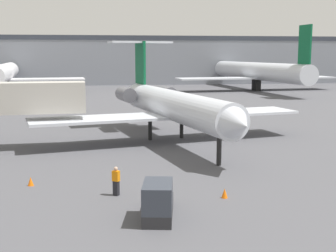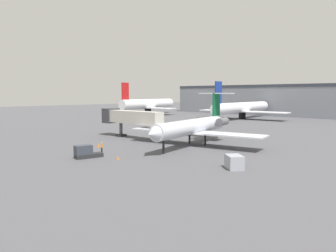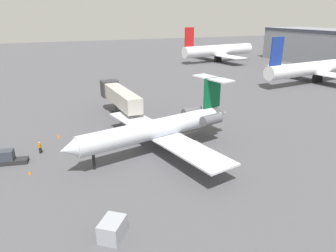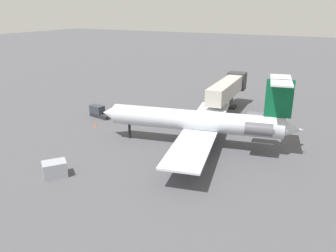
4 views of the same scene
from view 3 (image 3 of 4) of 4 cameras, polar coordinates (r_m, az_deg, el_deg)
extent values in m
cube|color=#4C4C51|center=(41.99, -2.60, -5.90)|extent=(400.00, 400.00, 0.10)
cylinder|color=silver|center=(42.36, -2.28, -0.54)|extent=(7.33, 22.39, 2.69)
cone|color=silver|center=(37.83, -17.78, -4.13)|extent=(2.97, 2.69, 2.56)
cone|color=silver|center=(49.50, 9.59, 2.26)|extent=(2.79, 3.02, 2.29)
cube|color=silver|center=(38.23, 4.49, -4.63)|extent=(12.56, 6.80, 0.24)
cube|color=silver|center=(48.67, -5.55, 0.84)|extent=(12.56, 6.80, 0.24)
cylinder|color=#595960|center=(45.26, 8.02, 1.18)|extent=(2.14, 3.44, 1.50)
cylinder|color=#595960|center=(48.48, 4.45, 2.60)|extent=(2.14, 3.44, 1.50)
cube|color=#0C5933|center=(47.24, 8.17, 6.10)|extent=(0.91, 3.18, 4.63)
cube|color=silver|center=(46.77, 8.31, 8.74)|extent=(7.15, 3.78, 0.20)
cylinder|color=black|center=(39.59, -13.56, -6.42)|extent=(0.36, 0.36, 2.09)
cylinder|color=black|center=(43.07, 1.16, -3.60)|extent=(0.36, 0.36, 2.09)
cylinder|color=black|center=(45.49, -1.19, -2.27)|extent=(0.36, 0.36, 2.09)
cube|color=#B7B2A8|center=(55.96, -8.71, 5.39)|extent=(15.34, 3.51, 2.60)
cube|color=#333338|center=(62.70, -10.73, 6.85)|extent=(2.59, 3.34, 3.20)
cylinder|color=#4C4C51|center=(60.23, -9.68, 3.58)|extent=(0.70, 0.70, 3.09)
cube|color=#262626|center=(60.60, -9.61, 2.41)|extent=(1.80, 1.80, 0.50)
cube|color=black|center=(46.57, -22.54, -4.17)|extent=(0.40, 0.38, 0.85)
cube|color=orange|center=(46.30, -22.66, -3.35)|extent=(0.48, 0.45, 0.60)
sphere|color=tan|center=(46.15, -22.73, -2.87)|extent=(0.24, 0.24, 0.24)
cube|color=#262628|center=(45.03, -26.98, -5.87)|extent=(2.08, 4.18, 0.60)
cube|color=#333842|center=(44.88, -28.15, -4.82)|extent=(1.80, 2.61, 1.30)
cube|color=#999EA8|center=(28.39, -10.26, -18.24)|extent=(3.07, 2.95, 1.72)
cone|color=orange|center=(41.21, -24.23, -7.83)|extent=(0.36, 0.36, 0.55)
cone|color=orange|center=(51.42, -19.64, -1.72)|extent=(0.36, 0.36, 0.55)
cylinder|color=white|center=(129.40, 9.31, 13.66)|extent=(8.55, 32.81, 4.27)
cube|color=red|center=(120.43, 3.96, 16.10)|extent=(0.83, 4.00, 7.00)
cube|color=white|center=(129.59, 9.26, 12.90)|extent=(27.88, 9.57, 0.30)
cube|color=black|center=(129.79, 9.22, 12.19)|extent=(1.20, 2.80, 2.40)
cylinder|color=white|center=(97.42, 26.20, 9.70)|extent=(8.11, 39.31, 3.67)
cube|color=navy|center=(83.05, 19.51, 12.88)|extent=(0.75, 4.01, 7.00)
cube|color=white|center=(97.64, 26.07, 8.88)|extent=(33.35, 9.71, 0.30)
cube|color=black|center=(97.90, 25.93, 7.97)|extent=(1.20, 2.80, 2.40)
camera|label=1|loc=(52.26, -52.52, 0.70)|focal=48.61mm
camera|label=2|loc=(31.19, -105.63, -23.27)|focal=34.79mm
camera|label=4|loc=(30.10, 69.86, 5.13)|focal=35.91mm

